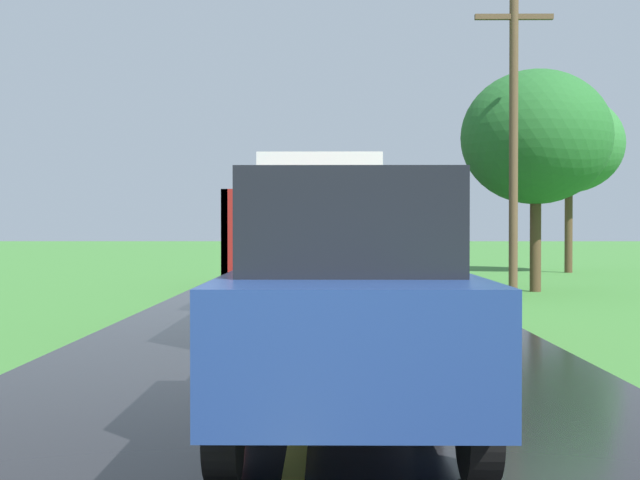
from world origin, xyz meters
TOP-DOWN VIEW (x-y plane):
  - banana_truck_near at (0.10, 11.70)m, footprint 2.38×5.82m
  - banana_truck_far at (-0.02, 21.42)m, footprint 2.38×5.81m
  - utility_pole_roadside at (4.43, 16.85)m, footprint 1.76×0.20m
  - roadside_tree_near_left at (5.50, 19.13)m, footprint 3.77×3.77m
  - roadside_tree_mid_right at (8.96, 28.23)m, footprint 3.89×3.89m
  - following_car at (0.35, 4.13)m, footprint 1.74×4.10m

SIDE VIEW (x-z plane):
  - following_car at x=0.35m, z-range 0.11..2.03m
  - banana_truck_far at x=-0.02m, z-range 0.06..2.86m
  - banana_truck_near at x=0.10m, z-range 0.07..2.87m
  - utility_pole_roadside at x=4.43m, z-range 0.26..7.02m
  - roadside_tree_near_left at x=5.50m, z-range 1.10..6.70m
  - roadside_tree_mid_right at x=8.96m, z-range 1.43..7.82m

